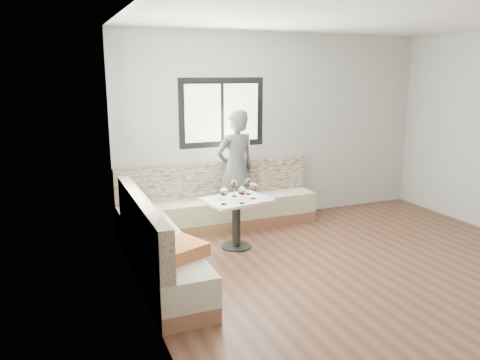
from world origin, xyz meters
The scene contains 10 objects.
room centered at (-0.08, 0.08, 1.41)m, with size 5.01×5.01×2.81m.
banquette centered at (-1.59, 1.62, 0.33)m, with size 2.90×2.80×0.95m.
table centered at (-1.11, 1.42, 0.49)m, with size 0.89×0.75×0.65m.
person centered at (-0.81, 2.19, 0.86)m, with size 0.63×0.41×1.72m, color #4E4E49.
olive_ramekin centered at (-1.30, 1.47, 0.67)m, with size 0.10×0.10×0.04m.
wine_glass_a centered at (-1.35, 1.24, 0.81)m, with size 0.10×0.10×0.22m.
wine_glass_b centered at (-1.13, 1.19, 0.81)m, with size 0.10×0.10×0.22m.
wine_glass_c centered at (-0.92, 1.34, 0.81)m, with size 0.10×0.10×0.22m.
wine_glass_d centered at (-1.10, 1.54, 0.81)m, with size 0.10×0.10×0.22m.
wine_glass_e centered at (-0.88, 1.57, 0.81)m, with size 0.10×0.10×0.22m.
Camera 1 is at (-3.27, -3.89, 2.22)m, focal length 35.00 mm.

